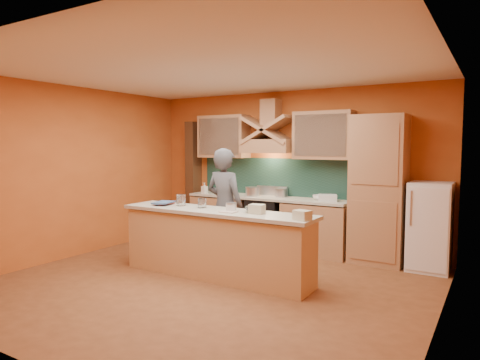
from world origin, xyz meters
The scene contains 36 objects.
floor centered at (0.00, 0.00, 0.00)m, with size 5.50×5.00×0.01m, color brown.
ceiling centered at (0.00, 0.00, 2.80)m, with size 5.50×5.00×0.01m, color white.
wall_back centered at (0.00, 2.50, 1.40)m, with size 5.50×0.02×2.80m, color #BD5B25.
wall_front centered at (0.00, -2.50, 1.40)m, with size 5.50×0.02×2.80m, color #BD5B25.
wall_left centered at (-2.75, 0.00, 1.40)m, with size 0.02×5.00×2.80m, color #BD5B25.
wall_right centered at (2.75, 0.00, 1.40)m, with size 0.02×5.00×2.80m, color #BD5B25.
base_cabinet_left centered at (-1.25, 2.20, 0.43)m, with size 1.10×0.60×0.86m, color #B07950.
base_cabinet_right centered at (0.65, 2.20, 0.43)m, with size 1.10×0.60×0.86m, color #B07950.
counter_top centered at (-0.30, 2.20, 0.90)m, with size 3.00×0.62×0.04m, color #BBB29E.
stove centered at (-0.30, 2.20, 0.45)m, with size 0.60×0.58×0.90m, color black.
backsplash centered at (-0.30, 2.48, 1.25)m, with size 3.00×0.03×0.70m, color #17332C.
range_hood centered at (-0.30, 2.25, 1.82)m, with size 0.92×0.50×0.24m, color #B07950.
hood_chimney centered at (-0.30, 2.35, 2.40)m, with size 0.30×0.30×0.50m, color #B07950.
upper_cabinet_left centered at (-1.30, 2.33, 2.00)m, with size 1.00×0.35×0.80m, color #B07950.
upper_cabinet_right centered at (0.70, 2.33, 2.00)m, with size 1.00×0.35×0.80m, color #B07950.
pantry_column centered at (1.65, 2.20, 1.15)m, with size 0.80×0.60×2.30m, color #B07950.
fridge centered at (2.40, 2.20, 0.65)m, with size 0.58×0.60×1.30m, color white.
trim_column_left centered at (-2.05, 2.35, 1.15)m, with size 0.20×0.30×2.30m, color #472816.
island_body centered at (-0.10, 0.30, 0.44)m, with size 2.80×0.55×0.88m, color tan.
island_top centered at (-0.10, 0.30, 0.92)m, with size 2.90×0.62×0.05m, color #BBB29E.
person centered at (-0.34, 0.90, 0.90)m, with size 0.65×0.43×1.79m, color #4C4C51.
pot_large centered at (-0.55, 2.12, 0.99)m, with size 0.24×0.24×0.18m, color silver.
pot_small centered at (-0.07, 2.29, 0.97)m, with size 0.18×0.18×0.15m, color silver.
soap_bottle_a centered at (-1.53, 2.01, 1.02)m, with size 0.09×0.10×0.21m, color silver.
soap_bottle_b centered at (-1.18, 2.10, 1.03)m, with size 0.08×0.08×0.22m, color #2F5383.
bowl_back centered at (0.69, 2.26, 0.96)m, with size 0.26×0.26×0.08m, color white.
dish_rack centered at (0.83, 2.20, 0.97)m, with size 0.30×0.23×0.11m, color silver.
book_lower centered at (-1.18, 0.36, 0.96)m, with size 0.21×0.28×0.03m, color #C14B45.
book_upper centered at (-1.17, 0.28, 0.98)m, with size 0.25×0.34×0.03m, color #3D5987.
jar_large centered at (-0.77, 0.37, 1.03)m, with size 0.14×0.14×0.17m, color silver.
jar_small centered at (-0.38, 0.37, 1.01)m, with size 0.12×0.12×0.13m, color silver.
kitchen_scale centered at (0.15, 0.31, 1.00)m, with size 0.12×0.12×0.10m, color silver.
mixing_bowl centered at (0.46, 0.42, 0.98)m, with size 0.29×0.29×0.07m, color silver.
cloth centered at (0.17, 0.21, 0.95)m, with size 0.22×0.16×0.01m, color beige.
grocery_bag_a centered at (0.55, 0.31, 1.01)m, with size 0.19×0.15×0.12m, color beige.
grocery_bag_b centered at (1.24, 0.17, 1.00)m, with size 0.19×0.15×0.12m, color beige.
Camera 1 is at (3.23, -4.53, 1.84)m, focal length 32.00 mm.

